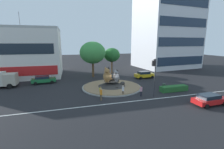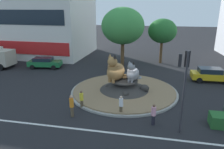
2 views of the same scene
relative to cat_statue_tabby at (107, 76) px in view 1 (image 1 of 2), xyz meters
name	(u,v)px [view 1 (image 1 of 2)]	position (x,y,z in m)	size (l,w,h in m)	color
ground_plane	(112,87)	(0.87, 0.26, -2.28)	(160.00, 160.00, 0.00)	black
lane_centreline	(127,102)	(0.87, -7.14, -2.27)	(112.00, 0.20, 0.01)	silver
roundabout_island	(112,85)	(0.88, 0.26, -1.85)	(10.60, 10.60, 1.28)	gray
cat_statue_tabby	(107,76)	(0.00, 0.00, 0.00)	(2.48, 2.83, 2.72)	#9E703D
cat_statue_grey	(116,76)	(1.68, 0.24, -0.24)	(1.77, 2.15, 2.06)	gray
traffic_light_mast	(154,70)	(5.55, -6.12, 1.84)	(0.71, 0.54, 5.66)	#2D2D33
shophouse_block	(7,53)	(-19.81, 15.92, 3.40)	(23.88, 12.88, 15.38)	silver
office_tower	(168,16)	(24.74, 19.09, 13.97)	(18.95, 15.70, 32.49)	silver
clipped_hedge_strip	(174,88)	(10.27, -4.75, -1.83)	(4.86, 1.20, 0.90)	#235B28
broadleaf_tree_behind_island	(93,53)	(-0.82, 10.06, 3.41)	(5.92, 5.92, 8.22)	brown
second_tree_near_tower	(112,55)	(4.62, 12.99, 2.53)	(4.18, 4.18, 6.61)	brown
pedestrian_yellow_shirt	(100,91)	(-2.13, -3.99, -1.44)	(0.32, 0.32, 1.58)	brown
pedestrian_orange_shirt	(101,94)	(-2.38, -5.53, -1.31)	(0.33, 0.33, 1.80)	brown
pedestrian_white_shirt	(123,90)	(1.30, -4.46, -1.42)	(0.33, 0.33, 1.62)	brown
pedestrian_pink_shirt	(141,91)	(3.83, -5.50, -1.42)	(0.35, 0.35, 1.63)	black
sedan_on_far_lane	(210,99)	(10.83, -11.17, -1.50)	(4.57, 2.16, 1.47)	red
hatchback_near_shophouse	(43,80)	(-11.35, 6.90, -1.49)	(4.69, 2.41, 1.47)	#1E6B38
parked_car_right	(144,75)	(10.16, 5.45, -1.45)	(4.48, 2.17, 1.58)	gold
litter_bin	(164,86)	(9.46, -3.07, -1.83)	(0.56, 0.56, 0.90)	#2D4233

